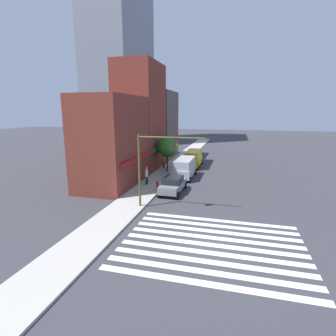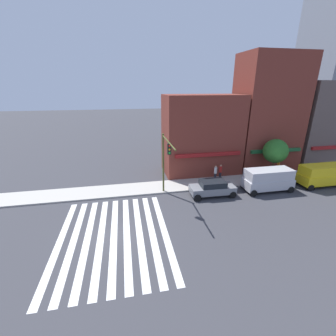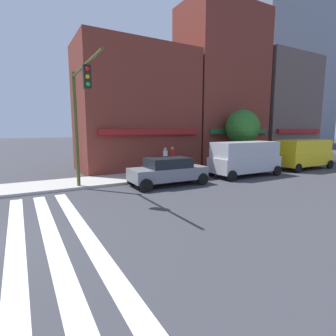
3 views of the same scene
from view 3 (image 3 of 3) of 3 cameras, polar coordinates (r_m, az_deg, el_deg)
storefront_row at (r=26.06m, az=11.37°, el=14.11°), size 25.53×5.30×14.03m
tower_distant at (r=63.34m, az=24.48°, el=30.39°), size 20.83×10.89×55.12m
traffic_signal at (r=13.55m, az=-18.57°, el=12.36°), size 0.32×5.40×6.09m
sedan_grey at (r=14.96m, az=0.00°, el=-0.60°), size 4.44×2.02×1.59m
van_silver at (r=18.64m, az=16.41°, el=2.23°), size 5.01×2.22×2.34m
van_yellow at (r=23.77m, az=27.43°, el=2.90°), size 5.01×2.22×2.34m
pedestrian_orange_vest at (r=23.90m, az=16.47°, el=3.02°), size 0.32×0.32×1.77m
pedestrian_white_shirt at (r=18.57m, az=-0.59°, el=1.90°), size 0.32×0.32×1.77m
pedestrian_red_jacket at (r=19.11m, az=0.94°, el=2.08°), size 0.32×0.32×1.77m
fire_hydrant at (r=16.62m, az=-1.94°, el=-0.49°), size 0.24×0.24×0.84m
street_tree at (r=22.27m, az=15.87°, el=8.58°), size 2.74×2.74×4.59m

